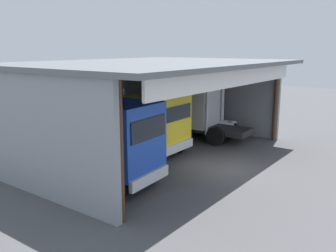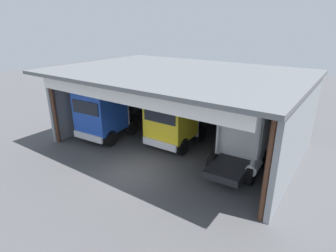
# 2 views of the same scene
# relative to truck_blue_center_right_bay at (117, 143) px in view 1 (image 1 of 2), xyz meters

# --- Properties ---
(ground_plane) EXTENTS (80.00, 80.00, 0.00)m
(ground_plane) POSITION_rel_truck_blue_center_right_bay_xyz_m (4.69, -2.36, -1.88)
(ground_plane) COLOR #4C4C4F
(ground_plane) RESTS_ON ground
(workshop_shed) EXTENTS (14.74, 10.67, 4.93)m
(workshop_shed) POSITION_rel_truck_blue_center_right_bay_xyz_m (4.69, 3.02, 1.62)
(workshop_shed) COLOR gray
(workshop_shed) RESTS_ON ground
(truck_blue_center_right_bay) EXTENTS (2.95, 4.98, 3.53)m
(truck_blue_center_right_bay) POSITION_rel_truck_blue_center_right_bay_xyz_m (0.00, 0.00, 0.00)
(truck_blue_center_right_bay) COLOR #1E47B7
(truck_blue_center_right_bay) RESTS_ON ground
(truck_yellow_center_bay) EXTENTS (2.79, 5.07, 3.58)m
(truck_yellow_center_bay) POSITION_rel_truck_blue_center_right_bay_xyz_m (4.53, 1.76, -0.16)
(truck_yellow_center_bay) COLOR yellow
(truck_yellow_center_bay) RESTS_ON ground
(truck_white_yard_outside) EXTENTS (2.67, 4.62, 3.78)m
(truck_white_yard_outside) POSITION_rel_truck_blue_center_right_bay_xyz_m (9.16, 1.60, 0.07)
(truck_white_yard_outside) COLOR white
(truck_white_yard_outside) RESTS_ON ground
(oil_drum) EXTENTS (0.58, 0.58, 0.88)m
(oil_drum) POSITION_rel_truck_blue_center_right_bay_xyz_m (6.39, 6.11, -1.44)
(oil_drum) COLOR #197233
(oil_drum) RESTS_ON ground
(tool_cart) EXTENTS (0.90, 0.60, 1.00)m
(tool_cart) POSITION_rel_truck_blue_center_right_bay_xyz_m (2.30, 5.95, -1.38)
(tool_cart) COLOR red
(tool_cart) RESTS_ON ground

